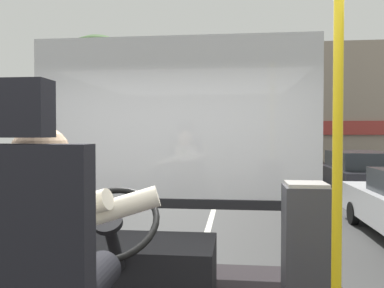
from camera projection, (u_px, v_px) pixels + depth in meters
The scene contains 9 objects.
ground at pixel (215, 205), 10.59m from camera, with size 18.00×44.00×0.06m.
bus_driver at pixel (51, 250), 1.47m from camera, with size 0.75×0.55×0.72m.
steering_console at pixel (131, 269), 2.60m from camera, with size 1.10×1.01×0.80m.
handrail_pole at pixel (337, 160), 1.74m from camera, with size 0.04×0.04×1.99m.
fare_box at pixel (306, 258), 2.20m from camera, with size 0.24×0.24×0.84m.
windshield_panel at pixel (173, 141), 3.40m from camera, with size 2.50×0.08×1.48m.
street_tree at pixel (98, 82), 14.08m from camera, with size 3.25×3.25×5.36m.
shop_building at pixel (353, 112), 19.41m from camera, with size 12.74×4.73×5.93m.
parked_car_black at pixel (357, 173), 11.85m from camera, with size 1.80×4.37×1.36m.
Camera 1 is at (0.53, -1.75, 1.89)m, focal length 37.07 mm.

